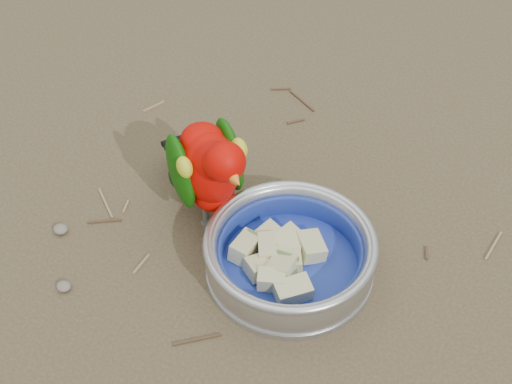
% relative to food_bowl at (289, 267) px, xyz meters
% --- Properties ---
extents(ground, '(60.00, 60.00, 0.00)m').
position_rel_food_bowl_xyz_m(ground, '(-0.03, 0.00, -0.01)').
color(ground, brown).
extents(food_bowl, '(0.22, 0.22, 0.02)m').
position_rel_food_bowl_xyz_m(food_bowl, '(0.00, 0.00, 0.00)').
color(food_bowl, '#B2B2BA').
rests_on(food_bowl, ground).
extents(bowl_wall, '(0.22, 0.22, 0.04)m').
position_rel_food_bowl_xyz_m(bowl_wall, '(0.00, 0.00, 0.03)').
color(bowl_wall, '#B2B2BA').
rests_on(bowl_wall, food_bowl).
extents(fruit_wedges, '(0.13, 0.13, 0.03)m').
position_rel_food_bowl_xyz_m(fruit_wedges, '(0.00, 0.00, 0.02)').
color(fruit_wedges, '#C8C28A').
rests_on(fruit_wedges, food_bowl).
extents(lory_parrot, '(0.22, 0.20, 0.16)m').
position_rel_food_bowl_xyz_m(lory_parrot, '(-0.14, 0.04, 0.07)').
color(lory_parrot, '#BF0601').
rests_on(lory_parrot, ground).
extents(ground_debris, '(0.90, 0.80, 0.01)m').
position_rel_food_bowl_xyz_m(ground_debris, '(-0.08, 0.03, -0.01)').
color(ground_debris, olive).
rests_on(ground_debris, ground).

